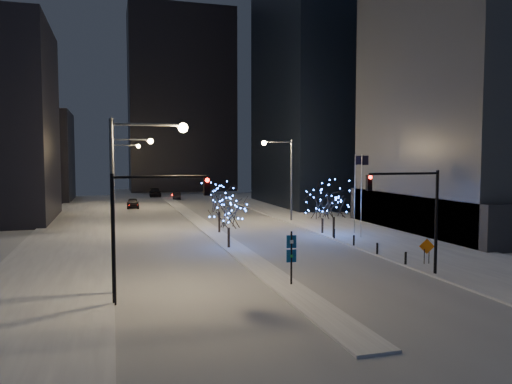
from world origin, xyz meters
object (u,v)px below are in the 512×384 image
object	(u,v)px
street_lamp_w_far	(119,166)
traffic_signal_west	(143,215)
traffic_signal_east	(416,205)
car_near	(133,203)
holiday_tree_plaza_far	(323,205)
car_mid	(177,196)
wayfinding_sign	(291,253)
holiday_tree_median_far	(219,199)
street_lamp_w_near	(132,181)
street_lamp_w_mid	(122,170)
holiday_tree_plaza_near	(334,201)
construction_sign	(427,249)
street_lamp_east	(284,169)
car_far	(155,193)
holiday_tree_median_near	(229,213)

from	to	relation	value
street_lamp_w_far	traffic_signal_west	size ratio (longest dim) A/B	1.43
traffic_signal_east	car_near	world-z (taller)	traffic_signal_east
car_near	holiday_tree_plaza_far	size ratio (longest dim) A/B	1.03
traffic_signal_west	car_mid	bearing A→B (deg)	81.43
holiday_tree_plaza_far	wayfinding_sign	size ratio (longest dim) A/B	1.31
car_mid	holiday_tree_plaza_far	size ratio (longest dim) A/B	0.95
street_lamp_w_far	holiday_tree_median_far	size ratio (longest dim) A/B	1.96
street_lamp_w_near	car_near	xyz separation A→B (m)	(1.94, 49.57, -5.72)
street_lamp_w_mid	car_mid	xyz separation A→B (m)	(10.44, 38.91, -5.81)
street_lamp_w_far	traffic_signal_east	distance (m)	54.07
street_lamp_w_mid	traffic_signal_east	bearing A→B (deg)	-55.49
holiday_tree_plaza_near	holiday_tree_median_far	bearing A→B (deg)	148.80
holiday_tree_median_far	holiday_tree_plaza_near	xyz separation A→B (m)	(10.00, -6.06, 0.04)
street_lamp_w_near	construction_sign	distance (m)	21.43
street_lamp_w_far	street_lamp_east	distance (m)	29.08
car_near	holiday_tree_median_far	world-z (taller)	holiday_tree_median_far
street_lamp_w_near	street_lamp_w_far	size ratio (longest dim) A/B	1.00
traffic_signal_east	holiday_tree_median_far	xyz separation A→B (m)	(-8.44, 21.83, -1.16)
street_lamp_w_far	wayfinding_sign	bearing A→B (deg)	-79.69
street_lamp_w_mid	car_near	size ratio (longest dim) A/B	2.19
street_lamp_w_far	holiday_tree_median_far	xyz separation A→B (m)	(9.44, -29.18, -2.89)
holiday_tree_plaza_near	street_lamp_w_near	bearing A→B (deg)	-142.78
car_far	holiday_tree_median_near	bearing A→B (deg)	-86.16
street_lamp_w_mid	car_near	world-z (taller)	street_lamp_w_mid
street_lamp_w_mid	car_near	distance (m)	25.30
street_lamp_w_mid	street_lamp_east	world-z (taller)	same
street_lamp_w_mid	wayfinding_sign	bearing A→B (deg)	-70.36
street_lamp_east	holiday_tree_median_near	bearing A→B (deg)	-123.79
street_lamp_w_near	holiday_tree_plaza_near	bearing A→B (deg)	37.22
street_lamp_w_far	holiday_tree_median_near	world-z (taller)	street_lamp_w_far
car_mid	holiday_tree_median_near	distance (m)	51.83
traffic_signal_east	construction_sign	bearing A→B (deg)	44.23
car_mid	holiday_tree_median_far	xyz separation A→B (m)	(-1.00, -43.09, 2.91)
street_lamp_w_mid	street_lamp_w_far	distance (m)	25.00
street_lamp_w_near	car_near	size ratio (longest dim) A/B	2.19
street_lamp_east	car_far	bearing A→B (deg)	105.20
car_near	car_mid	xyz separation A→B (m)	(8.50, 14.34, -0.09)
holiday_tree_median_far	holiday_tree_plaza_near	distance (m)	11.69
car_near	wayfinding_sign	world-z (taller)	wayfinding_sign
street_lamp_east	wayfinding_sign	distance (m)	30.90
holiday_tree_median_near	construction_sign	distance (m)	16.22
street_lamp_w_mid	holiday_tree_median_near	size ratio (longest dim) A/B	2.16
street_lamp_w_far	construction_sign	bearing A→B (deg)	-66.78
car_far	construction_sign	distance (m)	71.26
street_lamp_east	car_mid	world-z (taller)	street_lamp_east
street_lamp_w_near	car_near	distance (m)	49.94
street_lamp_w_far	street_lamp_east	bearing A→B (deg)	-49.15
wayfinding_sign	holiday_tree_median_far	bearing A→B (deg)	94.16
holiday_tree_median_far	construction_sign	bearing A→B (deg)	-59.43
car_far	street_lamp_east	bearing A→B (deg)	-72.20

